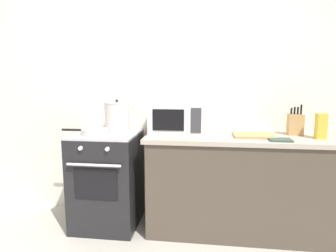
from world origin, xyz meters
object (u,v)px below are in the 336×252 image
stock_pot (117,117)px  frying_pan (94,131)px  stove (108,179)px  pasta_box (321,126)px  cutting_board (254,135)px  knife_block (295,124)px  microwave (177,118)px  oven_mitt (280,140)px

stock_pot → frying_pan: bearing=-137.7°
stove → pasta_box: size_ratio=4.18×
pasta_box → stock_pot: bearing=176.1°
cutting_board → knife_block: size_ratio=1.29×
microwave → oven_mitt: 0.93m
pasta_box → frying_pan: bearing=-179.0°
cutting_board → pasta_box: bearing=-3.1°
pasta_box → microwave: bearing=175.0°
stove → oven_mitt: (1.56, -0.16, 0.47)m
oven_mitt → stock_pot: bearing=170.2°
pasta_box → oven_mitt: bearing=-160.2°
stove → frying_pan: bearing=-144.6°
stove → cutting_board: 1.45m
cutting_board → oven_mitt: size_ratio=2.00×
stove → microwave: microwave is taller
oven_mitt → pasta_box: bearing=19.8°
frying_pan → pasta_box: (2.01, 0.03, 0.08)m
stock_pot → pasta_box: bearing=-3.9°
stove → oven_mitt: 1.64m
stove → stock_pot: size_ratio=2.76×
microwave → cutting_board: (0.70, -0.08, -0.14)m
stove → cutting_board: size_ratio=2.56×
knife_block → pasta_box: 0.23m
cutting_board → knife_block: (0.39, 0.14, 0.09)m
frying_pan → oven_mitt: frying_pan is taller
stove → knife_block: 1.85m
microwave → pasta_box: bearing=-5.0°
microwave → knife_block: size_ratio=1.79×
stock_pot → knife_block: bearing=1.6°
stove → frying_pan: size_ratio=2.04×
stock_pot → frying_pan: (-0.18, -0.16, -0.12)m
cutting_board → microwave: bearing=173.6°
stock_pot → pasta_box: size_ratio=1.51×
stove → stock_pot: bearing=48.2°
frying_pan → knife_block: bearing=6.3°
frying_pan → pasta_box: size_ratio=2.05×
stock_pot → microwave: (0.59, -0.02, 0.01)m
frying_pan → knife_block: knife_block is taller
stock_pot → microwave: stock_pot is taller
frying_pan → cutting_board: bearing=2.5°
stock_pot → frying_pan: size_ratio=0.74×
knife_block → oven_mitt: knife_block is taller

